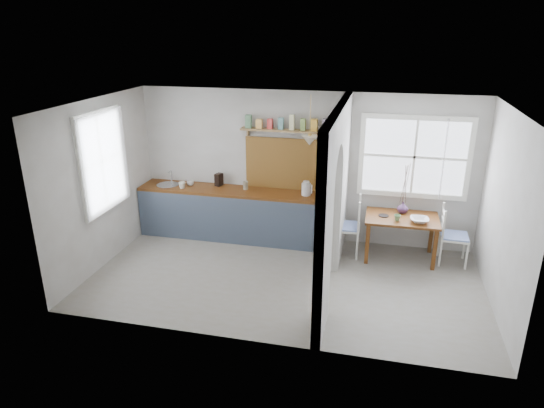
% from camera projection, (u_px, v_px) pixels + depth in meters
% --- Properties ---
extents(floor, '(5.80, 3.20, 0.01)m').
position_uv_depth(floor, '(285.00, 279.00, 7.32)').
color(floor, '#746E5C').
rests_on(floor, ground).
extents(ceiling, '(5.80, 3.20, 0.01)m').
position_uv_depth(ceiling, '(286.00, 105.00, 6.42)').
color(ceiling, silver).
rests_on(ceiling, walls).
extents(walls, '(5.81, 3.21, 2.60)m').
position_uv_depth(walls, '(285.00, 198.00, 6.87)').
color(walls, silver).
rests_on(walls, floor).
extents(partition, '(0.12, 3.20, 2.60)m').
position_uv_depth(partition, '(336.00, 190.00, 6.72)').
color(partition, silver).
rests_on(partition, floor).
extents(kitchen_window, '(0.10, 1.16, 1.50)m').
position_uv_depth(kitchen_window, '(101.00, 162.00, 7.36)').
color(kitchen_window, white).
rests_on(kitchen_window, walls).
extents(nook_window, '(1.76, 0.10, 1.30)m').
position_uv_depth(nook_window, '(414.00, 157.00, 7.81)').
color(nook_window, white).
rests_on(nook_window, walls).
extents(counter, '(3.50, 0.60, 0.90)m').
position_uv_depth(counter, '(238.00, 213.00, 8.62)').
color(counter, '#4E240F').
rests_on(counter, floor).
extents(sink, '(0.40, 0.40, 0.02)m').
position_uv_depth(sink, '(168.00, 185.00, 8.72)').
color(sink, silver).
rests_on(sink, counter).
extents(backsplash, '(1.65, 0.03, 0.90)m').
position_uv_depth(backsplash, '(292.00, 164.00, 8.33)').
color(backsplash, brown).
rests_on(backsplash, walls).
extents(shelf, '(1.75, 0.20, 0.21)m').
position_uv_depth(shelf, '(292.00, 127.00, 8.03)').
color(shelf, '#A2804D').
rests_on(shelf, walls).
extents(pendant_lamp, '(0.26, 0.26, 0.16)m').
position_uv_depth(pendant_lamp, '(310.00, 140.00, 7.69)').
color(pendant_lamp, '#EDE5CB').
rests_on(pendant_lamp, ceiling).
extents(utensil_rail, '(0.02, 0.50, 0.02)m').
position_uv_depth(utensil_rail, '(336.00, 173.00, 7.51)').
color(utensil_rail, silver).
rests_on(utensil_rail, partition).
extents(dining_table, '(1.15, 0.77, 0.72)m').
position_uv_depth(dining_table, '(400.00, 238.00, 7.87)').
color(dining_table, '#4E240F').
rests_on(dining_table, floor).
extents(chair_left, '(0.47, 0.47, 1.00)m').
position_uv_depth(chair_left, '(345.00, 226.00, 7.96)').
color(chair_left, white).
rests_on(chair_left, floor).
extents(chair_right, '(0.44, 0.44, 0.94)m').
position_uv_depth(chair_right, '(454.00, 236.00, 7.66)').
color(chair_right, white).
rests_on(chair_right, floor).
extents(kettle, '(0.23, 0.19, 0.25)m').
position_uv_depth(kettle, '(306.00, 188.00, 8.14)').
color(kettle, silver).
rests_on(kettle, counter).
extents(mug_a, '(0.16, 0.16, 0.11)m').
position_uv_depth(mug_a, '(182.00, 185.00, 8.50)').
color(mug_a, white).
rests_on(mug_a, counter).
extents(mug_b, '(0.15, 0.15, 0.10)m').
position_uv_depth(mug_b, '(190.00, 183.00, 8.66)').
color(mug_b, silver).
rests_on(mug_b, counter).
extents(knife_block, '(0.14, 0.16, 0.22)m').
position_uv_depth(knife_block, '(219.00, 180.00, 8.64)').
color(knife_block, black).
rests_on(knife_block, counter).
extents(jar, '(0.10, 0.10, 0.14)m').
position_uv_depth(jar, '(246.00, 185.00, 8.45)').
color(jar, gray).
rests_on(jar, counter).
extents(towel_magenta, '(0.02, 0.03, 0.52)m').
position_uv_depth(towel_magenta, '(331.00, 239.00, 8.01)').
color(towel_magenta, '#B71063').
rests_on(towel_magenta, counter).
extents(towel_orange, '(0.02, 0.03, 0.51)m').
position_uv_depth(towel_orange, '(331.00, 241.00, 7.98)').
color(towel_orange, '#E26305').
rests_on(towel_orange, counter).
extents(bowl, '(0.30, 0.30, 0.07)m').
position_uv_depth(bowl, '(419.00, 220.00, 7.53)').
color(bowl, silver).
rests_on(bowl, dining_table).
extents(table_cup, '(0.11, 0.11, 0.10)m').
position_uv_depth(table_cup, '(397.00, 218.00, 7.59)').
color(table_cup, '#66925E').
rests_on(table_cup, dining_table).
extents(plate, '(0.19, 0.19, 0.01)m').
position_uv_depth(plate, '(384.00, 216.00, 7.79)').
color(plate, black).
rests_on(plate, dining_table).
extents(vase, '(0.18, 0.18, 0.19)m').
position_uv_depth(vase, '(403.00, 207.00, 7.89)').
color(vase, '#45284E').
rests_on(vase, dining_table).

